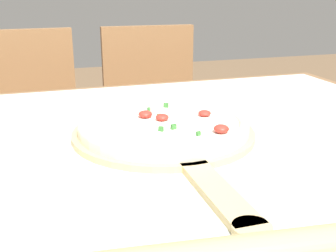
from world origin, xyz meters
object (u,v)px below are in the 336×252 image
pizza_peel (167,137)px  chair_right (154,121)px  pizza (164,124)px  chair_left (30,133)px

pizza_peel → chair_right: (0.21, 0.86, -0.25)m
pizza_peel → chair_right: bearing=76.2°
pizza_peel → chair_right: chair_right is taller
pizza → chair_left: 0.92m
pizza_peel → pizza: size_ratio=1.71×
chair_right → chair_left: bearing=-178.6°
pizza → chair_left: size_ratio=0.37×
chair_left → chair_right: same height
pizza → chair_right: 0.91m
chair_left → chair_right: 0.49m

